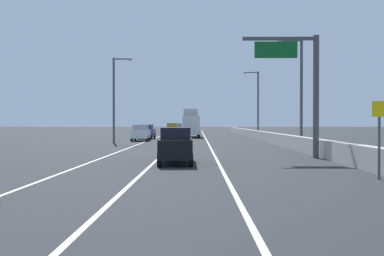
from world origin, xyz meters
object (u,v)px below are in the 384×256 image
Objects in this scene: car_black_1 at (176,146)px; box_truck at (191,124)px; car_blue_3 at (147,132)px; speed_advisory_sign at (379,133)px; car_silver_4 at (178,128)px; overhead_sign_gantry at (304,81)px; lamp_post_left_mid at (116,93)px; lamp_post_right_third at (256,99)px; lamp_post_right_second at (298,84)px; car_white_0 at (141,133)px; car_yellow_2 at (172,130)px.

box_truck is (0.15, 43.22, 0.97)m from car_black_1.
speed_advisory_sign is at bearing -72.27° from car_blue_3.
car_black_1 is 1.13× the size of car_silver_4.
overhead_sign_gantry reaches higher than car_black_1.
box_truck reaches higher than car_black_1.
speed_advisory_sign is 10.51m from car_black_1.
lamp_post_left_mid is 0.96× the size of box_truck.
lamp_post_right_third is at bearing 8.48° from car_blue_3.
lamp_post_left_mid is 43.97m from car_silver_4.
car_black_1 is 0.51× the size of box_truck.
overhead_sign_gantry reaches higher than box_truck.
car_black_1 is 36.33m from car_blue_3.
speed_advisory_sign is at bearing -39.55° from car_black_1.
lamp_post_right_second is 20.22m from lamp_post_left_mid.
car_silver_4 reaches higher than car_blue_3.
overhead_sign_gantry is 0.82× the size of lamp_post_right_third.
car_black_1 is (-9.13, -38.09, -4.38)m from lamp_post_right_third.
lamp_post_right_third reaches higher than overhead_sign_gantry.
speed_advisory_sign is 38.54m from car_white_0.
lamp_post_left_mid is (-15.20, 20.92, 0.61)m from overhead_sign_gantry.
car_black_1 reaches higher than car_blue_3.
car_blue_3 is (-15.02, 22.05, -4.39)m from lamp_post_right_second.
car_white_0 is 17.95m from car_yellow_2.
car_silver_4 is (2.74, 38.80, 0.04)m from car_white_0.
car_blue_3 is (-0.01, 6.52, -0.00)m from car_white_0.
box_truck is (2.94, -24.97, 0.93)m from car_silver_4.
lamp_post_right_third is 2.22× the size of car_blue_3.
lamp_post_right_third reaches higher than car_black_1.
lamp_post_right_third is at bearing 76.52° from car_black_1.
speed_advisory_sign is at bearing -87.57° from overhead_sign_gantry.
car_white_0 is (-13.16, 25.61, -3.78)m from overhead_sign_gantry.
car_white_0 is 0.98× the size of car_silver_4.
speed_advisory_sign reaches higher than car_blue_3.
lamp_post_right_third is 1.91× the size of car_black_1.
car_silver_4 is at bearing 111.60° from lamp_post_right_third.
lamp_post_left_mid is at bearing 116.51° from speed_advisory_sign.
speed_advisory_sign is 0.72× the size of car_white_0.
speed_advisory_sign is 0.33× the size of lamp_post_left_mid.
lamp_post_left_mid is 23.33m from car_yellow_2.
speed_advisory_sign is 0.72× the size of car_blue_3.
speed_advisory_sign is 75.65m from car_silver_4.
car_silver_4 is at bearing 85.97° from car_white_0.
car_silver_4 is at bearing 96.72° from box_truck.
car_black_1 is 43.23m from box_truck.
lamp_post_right_second is at bearing -72.36° from box_truck.
car_silver_4 is (-10.86, 74.86, -0.77)m from speed_advisory_sign.
lamp_post_right_second reaches higher than box_truck.
lamp_post_left_mid is at bearing -96.27° from car_silver_4.
car_white_0 is (2.05, 4.69, -4.39)m from lamp_post_left_mid.
speed_advisory_sign is (0.44, -10.44, -2.96)m from overhead_sign_gantry.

